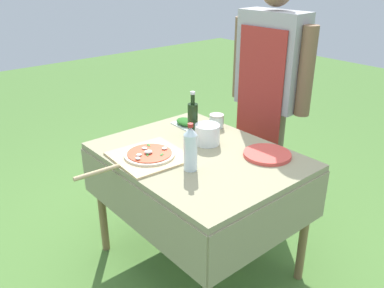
% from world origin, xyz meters
% --- Properties ---
extents(ground_plane, '(12.00, 12.00, 0.00)m').
position_xyz_m(ground_plane, '(0.00, 0.00, 0.00)').
color(ground_plane, '#517F38').
extents(prep_table, '(1.14, 0.89, 0.77)m').
position_xyz_m(prep_table, '(0.00, 0.00, 0.67)').
color(prep_table, gray).
rests_on(prep_table, ground).
extents(person_cook, '(0.64, 0.22, 1.70)m').
position_xyz_m(person_cook, '(-0.15, 0.77, 1.00)').
color(person_cook, '#70604C').
rests_on(person_cook, ground).
extents(pizza_on_peel, '(0.40, 0.64, 0.05)m').
position_xyz_m(pizza_on_peel, '(-0.14, -0.25, 0.79)').
color(pizza_on_peel, '#D1B27F').
rests_on(pizza_on_peel, prep_table).
extents(oil_bottle, '(0.06, 0.06, 0.29)m').
position_xyz_m(oil_bottle, '(-0.20, 0.13, 0.89)').
color(oil_bottle, black).
rests_on(oil_bottle, prep_table).
extents(water_bottle, '(0.07, 0.07, 0.26)m').
position_xyz_m(water_bottle, '(0.12, -0.16, 0.89)').
color(water_bottle, silver).
rests_on(water_bottle, prep_table).
extents(herb_container, '(0.19, 0.14, 0.04)m').
position_xyz_m(herb_container, '(-0.38, 0.23, 0.79)').
color(herb_container, silver).
rests_on(herb_container, prep_table).
extents(mixing_tub, '(0.15, 0.15, 0.12)m').
position_xyz_m(mixing_tub, '(-0.07, 0.13, 0.83)').
color(mixing_tub, silver).
rests_on(mixing_tub, prep_table).
extents(plate_stack, '(0.27, 0.27, 0.02)m').
position_xyz_m(plate_stack, '(0.27, 0.27, 0.78)').
color(plate_stack, '#DB4C42').
rests_on(plate_stack, prep_table).
extents(sauce_jar, '(0.09, 0.09, 0.09)m').
position_xyz_m(sauce_jar, '(-0.23, 0.36, 0.81)').
color(sauce_jar, silver).
rests_on(sauce_jar, prep_table).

